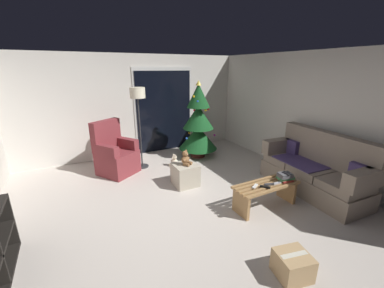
{
  "coord_description": "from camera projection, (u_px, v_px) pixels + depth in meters",
  "views": [
    {
      "loc": [
        -1.52,
        -2.97,
        2.18
      ],
      "look_at": [
        0.4,
        0.7,
        0.85
      ],
      "focal_mm": 22.41,
      "sensor_mm": 36.0,
      "label": 1
    }
  ],
  "objects": [
    {
      "name": "armchair",
      "position": [
        115.0,
        155.0,
        5.09
      ],
      "size": [
        0.95,
        0.95,
        1.13
      ],
      "color": "maroon",
      "rests_on": "ground"
    },
    {
      "name": "remote_black",
      "position": [
        265.0,
        187.0,
        3.68
      ],
      "size": [
        0.13,
        0.15,
        0.02
      ],
      "primitive_type": "cube",
      "rotation": [
        0.0,
        0.0,
        3.84
      ],
      "color": "black",
      "rests_on": "coffee_table"
    },
    {
      "name": "patio_door_frame",
      "position": [
        164.0,
        110.0,
        6.36
      ],
      "size": [
        1.6,
        0.02,
        2.2
      ],
      "primitive_type": "cube",
      "color": "silver",
      "rests_on": "ground"
    },
    {
      "name": "wall_right",
      "position": [
        319.0,
        117.0,
        4.73
      ],
      "size": [
        0.12,
        6.0,
        2.5
      ],
      "primitive_type": "cube",
      "color": "silver",
      "rests_on": "ground"
    },
    {
      "name": "christmas_tree",
      "position": [
        198.0,
        124.0,
        5.9
      ],
      "size": [
        0.96,
        0.96,
        1.9
      ],
      "color": "#4C1E19",
      "rests_on": "ground"
    },
    {
      "name": "cardboard_box_taped_mid_floor",
      "position": [
        293.0,
        265.0,
        2.58
      ],
      "size": [
        0.41,
        0.4,
        0.28
      ],
      "color": "tan",
      "rests_on": "ground"
    },
    {
      "name": "cell_phone",
      "position": [
        287.0,
        173.0,
        3.84
      ],
      "size": [
        0.07,
        0.14,
        0.01
      ],
      "primitive_type": "cube",
      "rotation": [
        0.0,
        0.0,
        0.01
      ],
      "color": "black",
      "rests_on": "book_stack"
    },
    {
      "name": "floor_lamp",
      "position": [
        138.0,
        101.0,
        5.04
      ],
      "size": [
        0.32,
        0.32,
        1.78
      ],
      "color": "#2D2D30",
      "rests_on": "ground"
    },
    {
      "name": "wall_back",
      "position": [
        135.0,
        106.0,
        6.04
      ],
      "size": [
        5.72,
        0.12,
        2.5
      ],
      "primitive_type": "cube",
      "color": "silver",
      "rests_on": "ground"
    },
    {
      "name": "coffee_table",
      "position": [
        266.0,
        192.0,
        3.84
      ],
      "size": [
        1.1,
        0.4,
        0.42
      ],
      "color": "#9E7547",
      "rests_on": "ground"
    },
    {
      "name": "teddy_bear_chestnut",
      "position": [
        186.0,
        159.0,
        4.5
      ],
      "size": [
        0.21,
        0.22,
        0.29
      ],
      "color": "brown",
      "rests_on": "ottoman"
    },
    {
      "name": "ground_plane",
      "position": [
        190.0,
        210.0,
        3.84
      ],
      "size": [
        7.0,
        7.0,
        0.0
      ],
      "primitive_type": "plane",
      "color": "#BCB2A8"
    },
    {
      "name": "book_stack",
      "position": [
        285.0,
        177.0,
        3.89
      ],
      "size": [
        0.28,
        0.23,
        0.13
      ],
      "color": "#A32D28",
      "rests_on": "coffee_table"
    },
    {
      "name": "remote_graphite",
      "position": [
        269.0,
        184.0,
        3.76
      ],
      "size": [
        0.16,
        0.09,
        0.02
      ],
      "primitive_type": "cube",
      "rotation": [
        0.0,
        0.0,
        1.26
      ],
      "color": "#333338",
      "rests_on": "coffee_table"
    },
    {
      "name": "remote_silver",
      "position": [
        277.0,
        183.0,
        3.79
      ],
      "size": [
        0.16,
        0.04,
        0.02
      ],
      "primitive_type": "cube",
      "rotation": [
        0.0,
        0.0,
        4.72
      ],
      "color": "#ADADB2",
      "rests_on": "coffee_table"
    },
    {
      "name": "ottoman",
      "position": [
        185.0,
        175.0,
        4.6
      ],
      "size": [
        0.44,
        0.44,
        0.42
      ],
      "primitive_type": "cube",
      "color": "#B2A893",
      "rests_on": "ground"
    },
    {
      "name": "remote_white",
      "position": [
        255.0,
        186.0,
        3.7
      ],
      "size": [
        0.16,
        0.11,
        0.02
      ],
      "primitive_type": "cube",
      "rotation": [
        0.0,
        0.0,
        5.19
      ],
      "color": "silver",
      "rests_on": "coffee_table"
    },
    {
      "name": "patio_door_glass",
      "position": [
        164.0,
        112.0,
        6.36
      ],
      "size": [
        1.5,
        0.02,
        2.1
      ],
      "primitive_type": "cube",
      "color": "black",
      "rests_on": "ground"
    },
    {
      "name": "couch",
      "position": [
        315.0,
        170.0,
        4.35
      ],
      "size": [
        0.92,
        1.99,
        1.08
      ],
      "color": "gray",
      "rests_on": "ground"
    },
    {
      "name": "teddy_bear_cream_by_tree",
      "position": [
        174.0,
        161.0,
        5.51
      ],
      "size": [
        0.2,
        0.2,
        0.29
      ],
      "color": "beige",
      "rests_on": "ground"
    }
  ]
}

